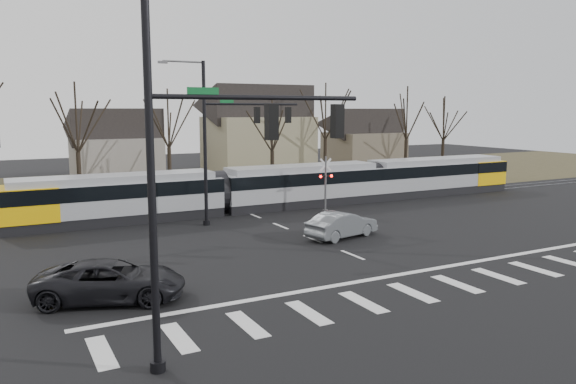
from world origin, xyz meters
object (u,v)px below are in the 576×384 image
tram (300,184)px  suv (111,281)px  sedan (342,225)px  rail_crossing_signal (326,186)px

tram → suv: 22.73m
sedan → suv: (-13.72, -4.88, 0.03)m
tram → rail_crossing_signal: 3.22m
suv → sedan: bearing=-49.6°
suv → rail_crossing_signal: bearing=-33.7°
suv → rail_crossing_signal: 20.94m
tram → rail_crossing_signal: size_ratio=10.23×
tram → rail_crossing_signal: bearing=-85.1°
sedan → rail_crossing_signal: (3.32, 7.24, 1.13)m
tram → suv: tram is taller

